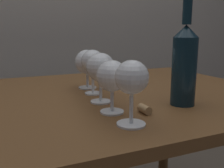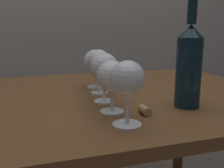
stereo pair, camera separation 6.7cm
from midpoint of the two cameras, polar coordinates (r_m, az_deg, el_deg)
The scene contains 8 objects.
dining_table at distance 0.94m, azimuth 2.14°, elevation -7.63°, with size 1.18×0.88×0.73m.
wine_glass_rose at distance 0.57m, azimuth 6.80°, elevation 0.82°, with size 0.08×0.08×0.15m.
wine_glass_merlot at distance 0.67m, azimuth 2.88°, elevation 1.42°, with size 0.08×0.08×0.14m.
wine_glass_pinot at distance 0.77m, azimuth 0.73°, elevation 3.48°, with size 0.09×0.09×0.15m.
wine_glass_amber at distance 0.87m, azimuth -0.58°, elevation 4.75°, with size 0.08×0.08×0.15m.
wine_glass_cabernet at distance 0.97m, azimuth -1.67°, elevation 4.77°, with size 0.09×0.09×0.15m.
wine_bottle at distance 0.76m, azimuth 19.07°, elevation 4.17°, with size 0.07×0.07×0.32m.
cork at distance 0.68m, azimuth 10.02°, elevation -5.74°, with size 0.02×0.02×0.04m, color tan.
Camera 2 is at (-0.27, -0.84, 0.95)m, focal length 41.46 mm.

